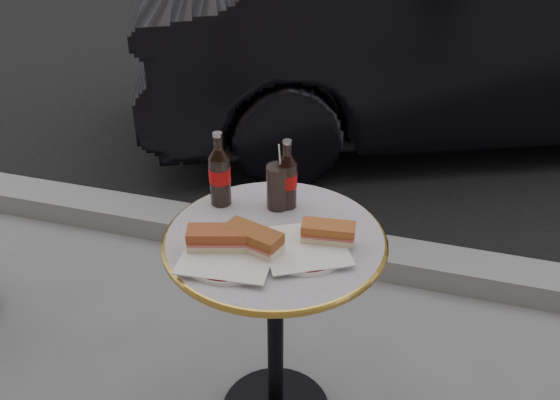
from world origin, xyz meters
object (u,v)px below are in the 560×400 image
(plate_right, at_px, (305,249))
(cola_bottle_left, at_px, (219,169))
(plate_left, at_px, (229,255))
(parked_car, at_px, (466,31))
(cola_bottle_right, at_px, (287,174))
(cola_glass, at_px, (278,187))
(bistro_table, at_px, (275,334))

(plate_right, xyz_separation_m, cola_bottle_left, (-0.30, 0.16, 0.11))
(plate_left, relative_size, plate_right, 1.09)
(plate_left, distance_m, parked_car, 2.66)
(cola_bottle_left, bearing_deg, cola_bottle_right, 11.56)
(cola_glass, relative_size, parked_car, 0.04)
(cola_bottle_right, bearing_deg, plate_left, -105.03)
(cola_glass, xyz_separation_m, parked_car, (0.47, 2.33, -0.17))
(plate_left, height_order, cola_bottle_left, cola_bottle_left)
(cola_bottle_right, bearing_deg, bistro_table, -85.95)
(bistro_table, bearing_deg, cola_bottle_right, 94.05)
(plate_left, height_order, plate_right, plate_left)
(plate_right, height_order, cola_bottle_left, cola_bottle_left)
(bistro_table, bearing_deg, cola_glass, 103.65)
(cola_bottle_right, bearing_deg, cola_bottle_left, -168.44)
(bistro_table, relative_size, plate_left, 2.96)
(parked_car, bearing_deg, bistro_table, 146.21)
(bistro_table, relative_size, cola_bottle_left, 3.17)
(plate_right, relative_size, parked_car, 0.06)
(parked_car, bearing_deg, cola_bottle_left, 141.00)
(plate_left, bearing_deg, cola_glass, 79.16)
(cola_bottle_left, xyz_separation_m, cola_glass, (0.17, 0.03, -0.05))
(plate_left, bearing_deg, plate_right, 24.05)
(cola_bottle_left, relative_size, parked_car, 0.06)
(cola_bottle_left, xyz_separation_m, parked_car, (0.64, 2.36, -0.22))
(plate_right, bearing_deg, plate_left, -155.95)
(plate_right, bearing_deg, cola_glass, 125.02)
(cola_bottle_left, height_order, cola_glass, cola_bottle_left)
(plate_right, relative_size, cola_bottle_left, 0.98)
(cola_glass, bearing_deg, cola_bottle_left, -171.18)
(plate_left, relative_size, cola_bottle_right, 1.14)
(plate_right, xyz_separation_m, cola_bottle_right, (-0.11, 0.20, 0.10))
(cola_bottle_right, bearing_deg, plate_right, -61.92)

